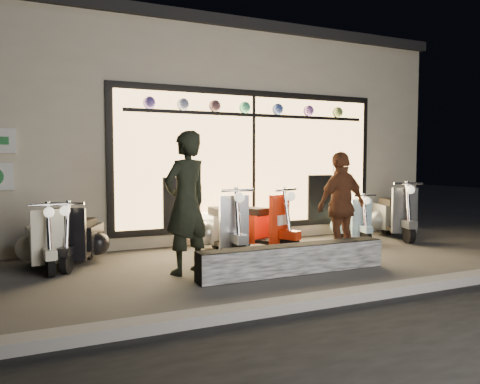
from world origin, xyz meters
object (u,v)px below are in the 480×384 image
object	(u,v)px
graffiti_barrier	(294,259)
scooter_red	(253,226)
woman	(341,206)
scooter_silver	(222,227)
man	(186,203)

from	to	relation	value
graffiti_barrier	scooter_red	world-z (taller)	scooter_red
woman	scooter_red	bearing A→B (deg)	-64.62
scooter_silver	man	world-z (taller)	man
scooter_silver	man	xyz separation A→B (m)	(-1.00, -1.16, 0.55)
woman	man	bearing A→B (deg)	-14.54
graffiti_barrier	man	world-z (taller)	man
woman	graffiti_barrier	bearing A→B (deg)	11.65
graffiti_barrier	scooter_red	distance (m)	1.75
scooter_silver	man	size ratio (longest dim) A/B	0.76
scooter_silver	graffiti_barrier	bearing A→B (deg)	-76.69
man	scooter_silver	bearing A→B (deg)	-154.58
scooter_red	woman	size ratio (longest dim) A/B	0.85
man	woman	size ratio (longest dim) A/B	1.16
scooter_silver	man	bearing A→B (deg)	-128.00
scooter_silver	scooter_red	world-z (taller)	scooter_silver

